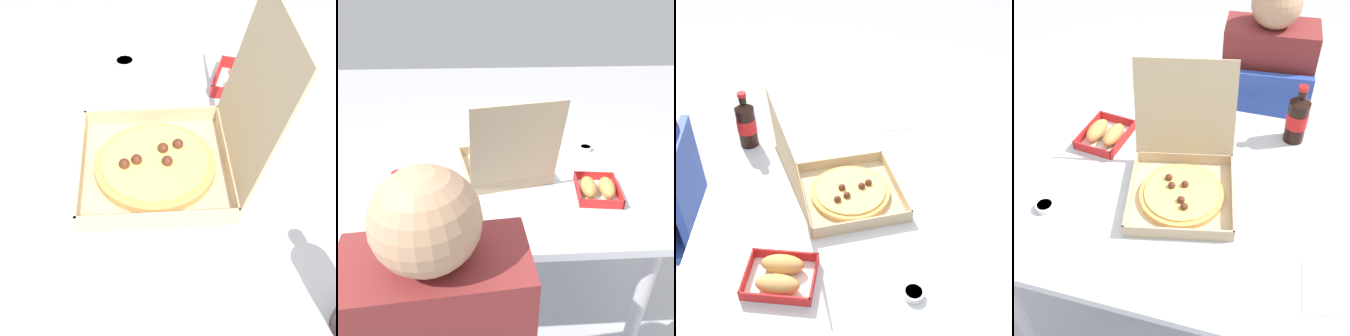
{
  "view_description": "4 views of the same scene",
  "coord_description": "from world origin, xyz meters",
  "views": [
    {
      "loc": [
        0.62,
        0.09,
        1.45
      ],
      "look_at": [
        -0.02,
        -0.01,
        0.78
      ],
      "focal_mm": 48.74,
      "sensor_mm": 36.0,
      "label": 1
    },
    {
      "loc": [
        -0.01,
        1.12,
        1.4
      ],
      "look_at": [
        -0.08,
        -0.01,
        0.75
      ],
      "focal_mm": 34.69,
      "sensor_mm": 36.0,
      "label": 2
    },
    {
      "loc": [
        -1.11,
        -0.0,
        1.69
      ],
      "look_at": [
        0.01,
        -0.03,
        0.78
      ],
      "focal_mm": 45.26,
      "sensor_mm": 36.0,
      "label": 3
    },
    {
      "loc": [
        0.19,
        -0.96,
        1.78
      ],
      "look_at": [
        -0.08,
        0.02,
        0.79
      ],
      "focal_mm": 48.39,
      "sensor_mm": 36.0,
      "label": 4
    }
  ],
  "objects": [
    {
      "name": "cola_bottle",
      "position": [
        0.24,
        0.34,
        0.82
      ],
      "size": [
        0.07,
        0.07,
        0.22
      ],
      "color": "black",
      "rests_on": "dining_table"
    },
    {
      "name": "dipping_sauce_cup",
      "position": [
        -0.45,
        -0.2,
        0.73
      ],
      "size": [
        0.06,
        0.06,
        0.02
      ],
      "color": "white",
      "rests_on": "dining_table"
    },
    {
      "name": "pizza_box_open",
      "position": [
        -0.07,
        -0.01,
        0.77
      ],
      "size": [
        0.4,
        0.45,
        0.36
      ],
      "color": "tan",
      "rests_on": "dining_table"
    },
    {
      "name": "bread_side_box",
      "position": [
        -0.4,
        0.16,
        0.75
      ],
      "size": [
        0.17,
        0.21,
        0.06
      ],
      "color": "white",
      "rests_on": "dining_table"
    },
    {
      "name": "paper_menu",
      "position": [
        0.43,
        -0.25,
        0.72
      ],
      "size": [
        0.22,
        0.17,
        0.0
      ],
      "primitive_type": "cube",
      "rotation": [
        0.0,
        0.0,
        0.08
      ],
      "color": "white",
      "rests_on": "dining_table"
    },
    {
      "name": "ground_plane",
      "position": [
        0.0,
        0.0,
        0.0
      ],
      "size": [
        10.0,
        10.0,
        0.0
      ],
      "primitive_type": "plane",
      "color": "#B2B2B7"
    },
    {
      "name": "dining_table",
      "position": [
        0.0,
        0.0,
        0.64
      ],
      "size": [
        1.22,
        0.9,
        0.72
      ],
      "color": "silver",
      "rests_on": "ground_plane"
    }
  ]
}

